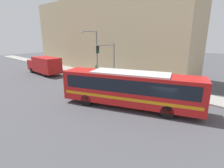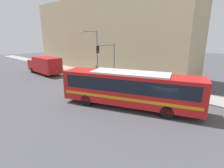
% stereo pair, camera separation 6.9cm
% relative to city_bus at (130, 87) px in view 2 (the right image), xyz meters
% --- Properties ---
extents(ground_plane, '(120.00, 120.00, 0.00)m').
position_rel_city_bus_xyz_m(ground_plane, '(0.77, -2.85, -1.85)').
color(ground_plane, '#47474C').
extents(sidewalk, '(2.83, 70.00, 0.16)m').
position_rel_city_bus_xyz_m(sidewalk, '(6.68, 17.15, -1.77)').
color(sidewalk, gray).
rests_on(sidewalk, ground_plane).
extents(building_facade, '(6.00, 33.31, 12.58)m').
position_rel_city_bus_xyz_m(building_facade, '(11.10, 14.80, 4.44)').
color(building_facade, tan).
rests_on(building_facade, ground_plane).
extents(city_bus, '(6.57, 12.03, 3.18)m').
position_rel_city_bus_xyz_m(city_bus, '(0.00, 0.00, 0.00)').
color(city_bus, red).
rests_on(city_bus, ground_plane).
extents(delivery_truck, '(2.44, 7.38, 2.83)m').
position_rel_city_bus_xyz_m(delivery_truck, '(1.71, 18.67, -0.29)').
color(delivery_truck, '#B21919').
rests_on(delivery_truck, ground_plane).
extents(fire_hydrant, '(0.24, 0.32, 0.78)m').
position_rel_city_bus_xyz_m(fire_hydrant, '(5.87, -0.18, -1.30)').
color(fire_hydrant, gold).
rests_on(fire_hydrant, sidewalk).
extents(traffic_light_pole, '(3.28, 0.35, 4.97)m').
position_rel_city_bus_xyz_m(traffic_light_pole, '(4.86, 7.22, 1.74)').
color(traffic_light_pole, slate).
rests_on(traffic_light_pole, sidewalk).
extents(parking_meter, '(0.14, 0.14, 1.30)m').
position_rel_city_bus_xyz_m(parking_meter, '(5.87, 5.21, -0.81)').
color(parking_meter, slate).
rests_on(parking_meter, sidewalk).
extents(street_lamp, '(2.96, 0.28, 6.65)m').
position_rel_city_bus_xyz_m(street_lamp, '(5.69, 10.72, 2.34)').
color(street_lamp, slate).
rests_on(street_lamp, sidewalk).
extents(pedestrian_near_corner, '(0.34, 0.34, 1.84)m').
position_rel_city_bus_xyz_m(pedestrian_near_corner, '(6.98, 4.58, -0.74)').
color(pedestrian_near_corner, '#47382D').
rests_on(pedestrian_near_corner, sidewalk).
extents(pedestrian_mid_block, '(0.34, 0.34, 1.77)m').
position_rel_city_bus_xyz_m(pedestrian_mid_block, '(6.30, 11.19, -0.78)').
color(pedestrian_mid_block, '#23283D').
rests_on(pedestrian_mid_block, sidewalk).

